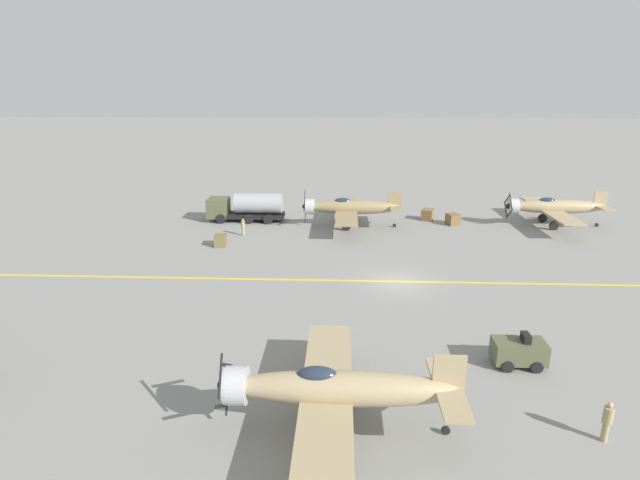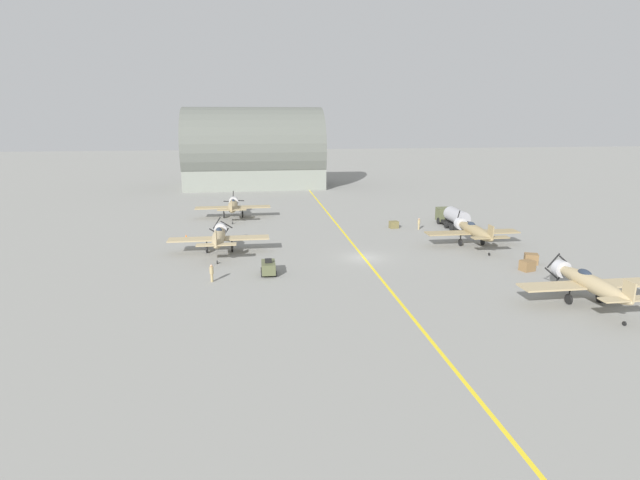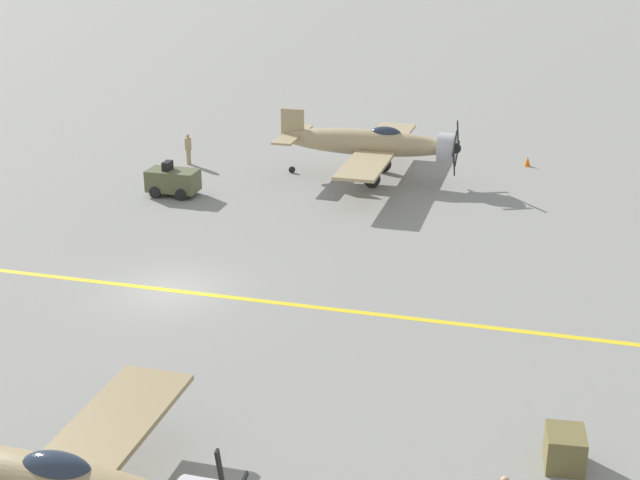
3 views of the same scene
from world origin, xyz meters
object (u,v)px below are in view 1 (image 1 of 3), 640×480
at_px(ground_crew_walking, 607,420).
at_px(ground_crew_inspecting, 243,226).
at_px(airplane_near_right, 554,207).
at_px(fuel_tanker, 246,207).
at_px(airplane_mid_right, 350,207).
at_px(supply_crate_by_tanker, 428,215).
at_px(airplane_mid_left, 335,389).
at_px(supply_crate_mid_lane, 453,219).
at_px(tow_tractor, 519,351).
at_px(supply_crate_outboard, 220,240).

height_order(ground_crew_walking, ground_crew_inspecting, ground_crew_walking).
height_order(airplane_near_right, fuel_tanker, airplane_near_right).
relative_size(fuel_tanker, ground_crew_walking, 4.46).
height_order(airplane_mid_right, airplane_near_right, airplane_mid_right).
bearing_deg(ground_crew_inspecting, supply_crate_by_tanker, -70.22).
bearing_deg(airplane_mid_left, supply_crate_mid_lane, -2.48).
bearing_deg(supply_crate_by_tanker, airplane_mid_right, 109.94).
xyz_separation_m(airplane_near_right, ground_crew_walking, (-32.93, 10.78, -1.03)).
distance_m(airplane_near_right, tow_tractor, 29.96).
distance_m(airplane_near_right, supply_crate_by_tanker, 12.52).
bearing_deg(ground_crew_walking, airplane_mid_left, 89.39).
relative_size(airplane_mid_left, ground_crew_inspecting, 7.19).
height_order(tow_tractor, supply_crate_outboard, tow_tractor).
bearing_deg(tow_tractor, airplane_mid_right, 17.67).
height_order(tow_tractor, ground_crew_inspecting, tow_tractor).
distance_m(airplane_mid_right, airplane_near_right, 20.71).
relative_size(airplane_mid_right, supply_crate_by_tanker, 8.59).
bearing_deg(supply_crate_outboard, airplane_mid_right, -58.98).
bearing_deg(tow_tractor, ground_crew_inspecting, 39.51).
bearing_deg(airplane_mid_left, supply_crate_outboard, 40.37).
relative_size(airplane_mid_right, fuel_tanker, 1.50).
height_order(airplane_mid_left, ground_crew_inspecting, airplane_mid_left).
bearing_deg(supply_crate_outboard, ground_crew_walking, -139.05).
bearing_deg(tow_tractor, fuel_tanker, 34.62).
xyz_separation_m(tow_tractor, supply_crate_mid_lane, (27.40, -2.38, -0.23)).
bearing_deg(airplane_mid_left, supply_crate_by_tanker, 1.93).
bearing_deg(airplane_mid_left, airplane_mid_right, 15.27).
bearing_deg(airplane_near_right, airplane_mid_right, 92.28).
relative_size(airplane_mid_right, ground_crew_inspecting, 7.19).
height_order(ground_crew_walking, supply_crate_mid_lane, ground_crew_walking).
bearing_deg(fuel_tanker, airplane_mid_left, -163.39).
distance_m(airplane_mid_left, ground_crew_walking, 10.91).
relative_size(tow_tractor, ground_crew_walking, 1.45).
relative_size(airplane_mid_left, ground_crew_walking, 6.69).
relative_size(ground_crew_walking, supply_crate_mid_lane, 1.32).
bearing_deg(ground_crew_inspecting, fuel_tanker, 7.72).
distance_m(ground_crew_walking, supply_crate_by_tanker, 34.87).
bearing_deg(supply_crate_mid_lane, fuel_tanker, 88.59).
distance_m(airplane_mid_right, ground_crew_inspecting, 10.91).
bearing_deg(supply_crate_by_tanker, tow_tractor, 179.87).
relative_size(airplane_mid_right, airplane_mid_left, 1.00).
distance_m(ground_crew_inspecting, supply_crate_outboard, 3.65).
xyz_separation_m(airplane_mid_left, supply_crate_by_tanker, (34.72, -9.36, -1.43)).
height_order(airplane_mid_right, ground_crew_walking, airplane_mid_right).
xyz_separation_m(supply_crate_by_tanker, supply_crate_outboard, (-10.04, 20.02, -0.07)).
bearing_deg(fuel_tanker, airplane_mid_right, -99.33).
xyz_separation_m(fuel_tanker, supply_crate_mid_lane, (-0.53, -21.66, -0.94)).
height_order(ground_crew_walking, supply_crate_outboard, ground_crew_walking).
height_order(airplane_near_right, tow_tractor, airplane_near_right).
height_order(fuel_tanker, supply_crate_outboard, fuel_tanker).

